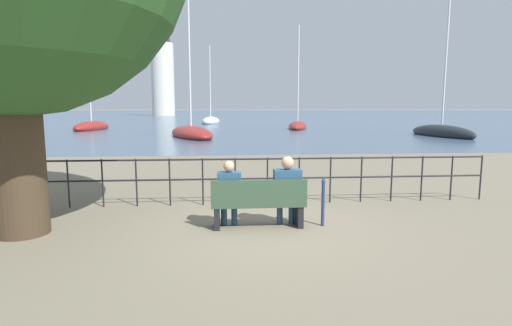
# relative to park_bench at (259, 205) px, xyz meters

# --- Properties ---
(ground_plane) EXTENTS (1000.00, 1000.00, 0.00)m
(ground_plane) POSITION_rel_park_bench_xyz_m (0.00, 0.06, -0.43)
(ground_plane) COLOR #7A705B
(harbor_water) EXTENTS (600.00, 300.00, 0.01)m
(harbor_water) POSITION_rel_park_bench_xyz_m (0.00, 161.08, -0.42)
(harbor_water) COLOR #47607A
(harbor_water) RESTS_ON ground_plane
(park_bench) EXTENTS (1.69, 0.45, 0.90)m
(park_bench) POSITION_rel_park_bench_xyz_m (0.00, 0.00, 0.00)
(park_bench) COLOR #334C38
(park_bench) RESTS_ON ground_plane
(seated_person_left) EXTENTS (0.42, 0.35, 1.22)m
(seated_person_left) POSITION_rel_park_bench_xyz_m (-0.53, 0.08, 0.24)
(seated_person_left) COLOR navy
(seated_person_left) RESTS_ON ground_plane
(seated_person_right) EXTENTS (0.49, 0.35, 1.29)m
(seated_person_right) POSITION_rel_park_bench_xyz_m (0.53, 0.07, 0.28)
(seated_person_right) COLOR navy
(seated_person_right) RESTS_ON ground_plane
(promenade_railing) EXTENTS (10.84, 0.04, 1.05)m
(promenade_railing) POSITION_rel_park_bench_xyz_m (0.00, 1.81, 0.26)
(promenade_railing) COLOR black
(promenade_railing) RESTS_ON ground_plane
(closed_umbrella) EXTENTS (0.09, 0.09, 0.93)m
(closed_umbrella) POSITION_rel_park_bench_xyz_m (1.18, 0.03, 0.09)
(closed_umbrella) COLOR navy
(closed_umbrella) RESTS_ON ground_plane
(sailboat_0) EXTENTS (3.54, 8.38, 10.70)m
(sailboat_0) POSITION_rel_park_bench_xyz_m (7.12, 34.15, -0.15)
(sailboat_0) COLOR maroon
(sailboat_0) RESTS_ON ground_plane
(sailboat_1) EXTENTS (4.76, 8.66, 10.31)m
(sailboat_1) POSITION_rel_park_bench_xyz_m (-2.98, 22.95, -0.16)
(sailboat_1) COLOR maroon
(sailboat_1) RESTS_ON ground_plane
(sailboat_2) EXTENTS (2.99, 6.30, 10.70)m
(sailboat_2) POSITION_rel_park_bench_xyz_m (-2.26, 47.48, -0.10)
(sailboat_2) COLOR white
(sailboat_2) RESTS_ON ground_plane
(sailboat_4) EXTENTS (2.46, 7.31, 12.94)m
(sailboat_4) POSITION_rel_park_bench_xyz_m (15.81, 21.90, -0.09)
(sailboat_4) COLOR black
(sailboat_4) RESTS_ON ground_plane
(sailboat_5) EXTENTS (2.76, 6.75, 7.02)m
(sailboat_5) POSITION_rel_park_bench_xyz_m (-13.41, 33.32, -0.16)
(sailboat_5) COLOR maroon
(sailboat_5) RESTS_ON ground_plane
(harbor_lighthouse) EXTENTS (6.04, 6.04, 23.30)m
(harbor_lighthouse) POSITION_rel_park_bench_xyz_m (-16.58, 103.94, 10.41)
(harbor_lighthouse) COLOR silver
(harbor_lighthouse) RESTS_ON ground_plane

